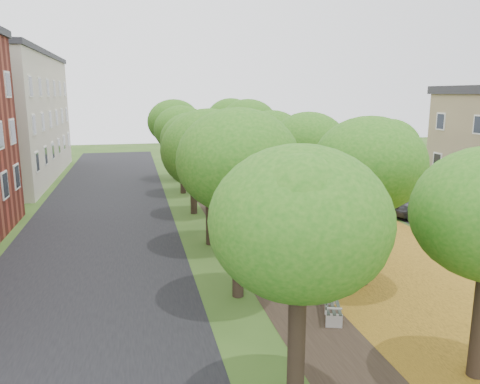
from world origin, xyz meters
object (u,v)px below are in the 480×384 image
bench (330,302)px  car_grey (435,207)px  car_silver (458,216)px  car_white (384,188)px  car_red (434,207)px

bench → car_grey: car_grey is taller
car_silver → car_grey: size_ratio=0.84×
car_grey → car_white: size_ratio=0.95×
car_grey → car_white: (0.00, 5.54, 0.01)m
car_red → car_silver: bearing=-171.9°
bench → car_grey: 14.42m
car_grey → car_white: car_white is taller
bench → car_white: 18.61m
car_white → car_grey: bearing=166.5°
car_white → bench: bearing=131.6°
bench → car_silver: (10.65, 7.74, 0.24)m
car_silver → bench: bearing=113.5°
car_silver → car_red: bearing=-16.9°
car_grey → car_silver: bearing=-158.0°
bench → car_silver: bearing=-36.0°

